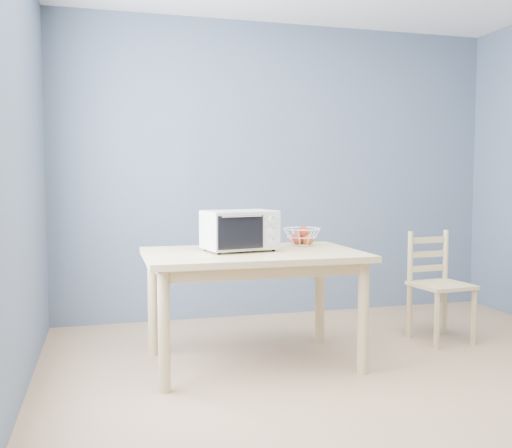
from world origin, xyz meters
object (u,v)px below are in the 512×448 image
object	(u,v)px
dining_table	(253,267)
fruit_basket	(302,236)
dining_chair	(438,287)
toaster_oven	(237,230)

from	to	relation	value
dining_table	fruit_basket	distance (m)	0.51
fruit_basket	dining_chair	bearing A→B (deg)	-2.82
toaster_oven	dining_chair	bearing A→B (deg)	-5.52
toaster_oven	dining_chair	distance (m)	1.68
fruit_basket	dining_chair	distance (m)	1.16
dining_table	fruit_basket	bearing A→B (deg)	29.03
toaster_oven	dining_chair	xyz separation A→B (m)	(1.60, 0.14, -0.48)
dining_table	toaster_oven	xyz separation A→B (m)	(-0.09, 0.04, 0.24)
toaster_oven	fruit_basket	xyz separation A→B (m)	(0.52, 0.19, -0.07)
dining_table	toaster_oven	distance (m)	0.26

